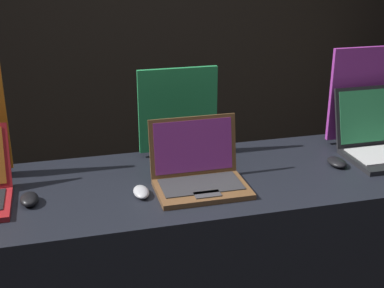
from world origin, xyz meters
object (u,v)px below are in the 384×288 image
(mouse_middle, at_px, (141,192))
(laptop_back, at_px, (381,141))
(mouse_back, at_px, (337,162))
(laptop_middle, at_px, (199,172))
(promo_stand_middle, at_px, (178,114))
(mouse_front, at_px, (29,199))
(promo_stand_back, at_px, (364,98))

(mouse_middle, bearing_deg, laptop_back, 6.86)
(laptop_back, distance_m, mouse_back, 0.26)
(mouse_back, bearing_deg, laptop_middle, -176.18)
(mouse_middle, relative_size, promo_stand_middle, 0.27)
(laptop_middle, relative_size, mouse_middle, 3.31)
(laptop_middle, xyz_separation_m, laptop_back, (0.86, 0.10, 0.01))
(mouse_back, bearing_deg, mouse_front, -178.51)
(laptop_middle, relative_size, promo_stand_back, 0.78)
(mouse_front, distance_m, mouse_middle, 0.40)
(laptop_back, height_order, promo_stand_back, promo_stand_back)
(mouse_middle, xyz_separation_m, laptop_back, (1.09, 0.13, 0.05))
(mouse_front, xyz_separation_m, promo_stand_back, (1.49, 0.27, 0.19))
(laptop_back, bearing_deg, mouse_back, -165.75)
(mouse_middle, height_order, promo_stand_back, promo_stand_back)
(laptop_middle, bearing_deg, promo_stand_middle, 90.00)
(promo_stand_back, bearing_deg, mouse_middle, -164.39)
(promo_stand_middle, distance_m, laptop_back, 0.90)
(mouse_back, distance_m, promo_stand_back, 0.39)
(mouse_front, xyz_separation_m, laptop_back, (1.49, 0.09, 0.05))
(mouse_front, distance_m, promo_stand_back, 1.53)
(laptop_middle, distance_m, mouse_back, 0.62)
(mouse_front, distance_m, laptop_back, 1.49)
(mouse_front, relative_size, mouse_back, 0.96)
(laptop_middle, relative_size, promo_stand_middle, 0.90)
(promo_stand_middle, bearing_deg, laptop_back, -15.23)
(mouse_front, xyz_separation_m, laptop_middle, (0.63, -0.01, 0.04))
(promo_stand_middle, height_order, laptop_back, promo_stand_middle)
(promo_stand_middle, bearing_deg, mouse_middle, -122.09)
(promo_stand_middle, bearing_deg, laptop_middle, -90.00)
(laptop_middle, distance_m, mouse_middle, 0.23)
(laptop_middle, xyz_separation_m, mouse_middle, (-0.23, -0.03, -0.04))
(promo_stand_back, bearing_deg, laptop_back, -90.00)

